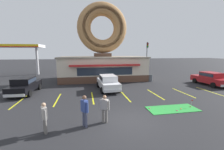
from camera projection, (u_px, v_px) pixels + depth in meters
ground_plane at (128, 121)px, 8.85m from camera, size 160.00×160.00×0.00m
donut_shop_building at (103, 54)px, 21.85m from camera, size 12.30×6.75×10.96m
putting_mat at (172, 109)px, 10.70m from camera, size 3.60×1.51×0.03m
mini_donut_near_left at (190, 107)px, 11.05m from camera, size 0.13×0.13×0.04m
mini_donut_near_right at (181, 109)px, 10.64m from camera, size 0.13×0.13×0.04m
mini_donut_mid_left at (177, 110)px, 10.34m from camera, size 0.13×0.13×0.04m
mini_donut_mid_centre at (150, 108)px, 10.73m from camera, size 0.13×0.13×0.04m
golf_ball at (164, 108)px, 10.75m from camera, size 0.04×0.04×0.04m
putting_flag_pin at (192, 102)px, 10.99m from camera, size 0.13×0.01×0.55m
car_white at (108, 82)px, 16.00m from camera, size 2.18×4.65×1.60m
car_black at (25, 85)px, 14.59m from camera, size 2.09×4.61×1.60m
car_red at (210, 78)px, 18.31m from camera, size 2.17×4.65×1.60m
pedestrian_blue_sweater_man at (85, 109)px, 8.05m from camera, size 0.42×0.50×1.76m
pedestrian_hooded_kid at (44, 117)px, 7.42m from camera, size 0.37×0.56×1.59m
pedestrian_leather_jacket_man at (105, 108)px, 8.55m from camera, size 0.53×0.40×1.63m
trash_bin at (151, 78)px, 20.71m from camera, size 0.57×0.57×0.97m
traffic_light_pole at (147, 54)px, 27.50m from camera, size 0.28×0.47×5.80m
gas_station_canopy at (14, 47)px, 25.80m from camera, size 9.00×4.46×5.30m
parking_stripe_far_left at (19, 102)px, 12.32m from camera, size 0.12×3.60×0.01m
parking_stripe_left at (57, 99)px, 12.85m from camera, size 0.12×3.60×0.01m
parking_stripe_mid_left at (93, 98)px, 13.38m from camera, size 0.12×3.60×0.01m
parking_stripe_centre at (125, 96)px, 13.91m from camera, size 0.12×3.60×0.01m
parking_stripe_mid_right at (155, 94)px, 14.44m from camera, size 0.12×3.60×0.01m
parking_stripe_right at (183, 93)px, 14.97m from camera, size 0.12×3.60×0.01m
parking_stripe_far_right at (209, 91)px, 15.51m from camera, size 0.12×3.60×0.01m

